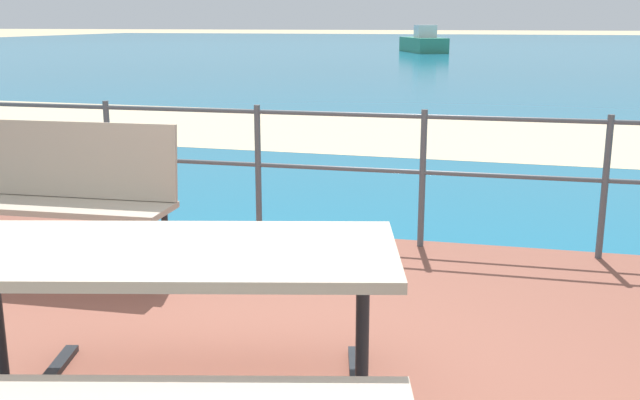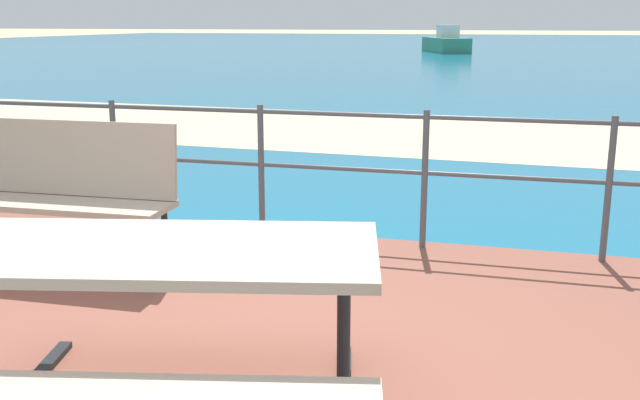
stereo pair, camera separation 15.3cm
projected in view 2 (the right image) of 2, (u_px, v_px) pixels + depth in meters
name	position (u px, v px, depth m)	size (l,w,h in m)	color
sea_water	(504.00, 50.00, 40.51)	(90.00, 90.00, 0.01)	#196B8E
beach_strip	(434.00, 134.00, 10.67)	(54.00, 4.12, 0.01)	beige
picnic_table	(160.00, 291.00, 2.72)	(1.87, 1.77, 0.75)	tan
park_bench	(62.00, 184.00, 4.57)	(1.46, 0.46, 0.94)	tan
railing_fence	(341.00, 158.00, 5.18)	(5.94, 0.04, 0.95)	#4C5156
boat_mid	(445.00, 43.00, 37.33)	(2.83, 4.57, 1.34)	#338466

